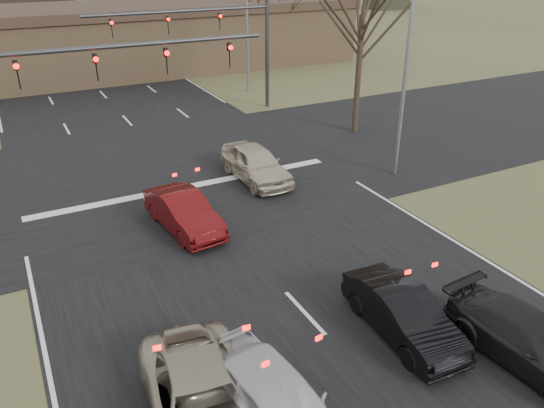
{
  "coord_description": "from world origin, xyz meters",
  "views": [
    {
      "loc": [
        -6.53,
        -7.51,
        9.54
      ],
      "look_at": [
        0.59,
        6.18,
        2.0
      ],
      "focal_mm": 35.0,
      "sensor_mm": 36.0,
      "label": 1
    }
  ],
  "objects_px": {
    "streetlight_right_near": "(405,51)",
    "car_charcoal_sedan": "(529,340)",
    "mast_arm_far": "(225,30)",
    "car_red_ahead": "(184,212)",
    "mast_arm_near": "(39,85)",
    "car_white_sedan": "(276,405)",
    "streetlight_right_far": "(244,10)",
    "car_silver_ahead": "(256,164)",
    "car_black_hatch": "(403,313)",
    "building": "(106,40)",
    "car_silver_suv": "(204,405)"
  },
  "relations": [
    {
      "from": "streetlight_right_near",
      "to": "car_charcoal_sedan",
      "type": "relative_size",
      "value": 2.24
    },
    {
      "from": "mast_arm_far",
      "to": "car_red_ahead",
      "type": "height_order",
      "value": "mast_arm_far"
    },
    {
      "from": "mast_arm_near",
      "to": "car_white_sedan",
      "type": "bearing_deg",
      "value": -79.09
    },
    {
      "from": "streetlight_right_far",
      "to": "mast_arm_far",
      "type": "bearing_deg",
      "value": -128.11
    },
    {
      "from": "mast_arm_far",
      "to": "car_silver_ahead",
      "type": "xyz_separation_m",
      "value": [
        -3.18,
        -10.62,
        -4.24
      ]
    },
    {
      "from": "streetlight_right_far",
      "to": "car_black_hatch",
      "type": "relative_size",
      "value": 2.45
    },
    {
      "from": "mast_arm_near",
      "to": "car_charcoal_sedan",
      "type": "distance_m",
      "value": 17.53
    },
    {
      "from": "mast_arm_near",
      "to": "car_charcoal_sedan",
      "type": "height_order",
      "value": "mast_arm_near"
    },
    {
      "from": "streetlight_right_far",
      "to": "car_black_hatch",
      "type": "height_order",
      "value": "streetlight_right_far"
    },
    {
      "from": "car_white_sedan",
      "to": "streetlight_right_far",
      "type": "bearing_deg",
      "value": 58.93
    },
    {
      "from": "building",
      "to": "car_red_ahead",
      "type": "bearing_deg",
      "value": -96.75
    },
    {
      "from": "building",
      "to": "car_silver_ahead",
      "type": "xyz_separation_m",
      "value": [
        1.0,
        -25.62,
        -1.89
      ]
    },
    {
      "from": "mast_arm_far",
      "to": "car_charcoal_sedan",
      "type": "xyz_separation_m",
      "value": [
        -2.18,
        -24.24,
        -4.37
      ]
    },
    {
      "from": "building",
      "to": "car_charcoal_sedan",
      "type": "relative_size",
      "value": 9.5
    },
    {
      "from": "car_silver_suv",
      "to": "car_white_sedan",
      "type": "xyz_separation_m",
      "value": [
        1.33,
        -0.78,
        0.09
      ]
    },
    {
      "from": "streetlight_right_near",
      "to": "streetlight_right_far",
      "type": "relative_size",
      "value": 1.0
    },
    {
      "from": "car_white_sedan",
      "to": "car_silver_ahead",
      "type": "relative_size",
      "value": 1.01
    },
    {
      "from": "mast_arm_far",
      "to": "car_white_sedan",
      "type": "relative_size",
      "value": 2.41
    },
    {
      "from": "mast_arm_near",
      "to": "car_red_ahead",
      "type": "xyz_separation_m",
      "value": [
        3.85,
        -3.56,
        -4.37
      ]
    },
    {
      "from": "mast_arm_far",
      "to": "streetlight_right_far",
      "type": "xyz_separation_m",
      "value": [
        3.14,
        4.0,
        0.57
      ]
    },
    {
      "from": "mast_arm_near",
      "to": "car_white_sedan",
      "type": "xyz_separation_m",
      "value": [
        2.56,
        -13.26,
        -4.29
      ]
    },
    {
      "from": "car_white_sedan",
      "to": "car_black_hatch",
      "type": "xyz_separation_m",
      "value": [
        4.56,
        1.3,
        -0.11
      ]
    },
    {
      "from": "mast_arm_near",
      "to": "streetlight_right_near",
      "type": "bearing_deg",
      "value": -12.05
    },
    {
      "from": "car_silver_suv",
      "to": "car_red_ahead",
      "type": "distance_m",
      "value": 9.29
    },
    {
      "from": "mast_arm_far",
      "to": "streetlight_right_near",
      "type": "xyz_separation_m",
      "value": [
        2.64,
        -13.0,
        0.57
      ]
    },
    {
      "from": "car_red_ahead",
      "to": "car_charcoal_sedan",
      "type": "bearing_deg",
      "value": -70.26
    },
    {
      "from": "building",
      "to": "mast_arm_near",
      "type": "distance_m",
      "value": 26.14
    },
    {
      "from": "building",
      "to": "car_charcoal_sedan",
      "type": "height_order",
      "value": "building"
    },
    {
      "from": "car_silver_suv",
      "to": "car_charcoal_sedan",
      "type": "height_order",
      "value": "car_silver_suv"
    },
    {
      "from": "car_silver_suv",
      "to": "car_black_hatch",
      "type": "height_order",
      "value": "car_silver_suv"
    },
    {
      "from": "streetlight_right_far",
      "to": "car_silver_ahead",
      "type": "relative_size",
      "value": 2.19
    },
    {
      "from": "car_black_hatch",
      "to": "car_charcoal_sedan",
      "type": "relative_size",
      "value": 0.91
    },
    {
      "from": "car_silver_suv",
      "to": "streetlight_right_far",
      "type": "bearing_deg",
      "value": 71.28
    },
    {
      "from": "car_silver_suv",
      "to": "car_silver_ahead",
      "type": "relative_size",
      "value": 1.1
    },
    {
      "from": "car_silver_suv",
      "to": "car_black_hatch",
      "type": "relative_size",
      "value": 1.23
    },
    {
      "from": "car_black_hatch",
      "to": "car_red_ahead",
      "type": "bearing_deg",
      "value": 114.65
    },
    {
      "from": "car_silver_suv",
      "to": "car_black_hatch",
      "type": "xyz_separation_m",
      "value": [
        5.88,
        0.52,
        -0.02
      ]
    },
    {
      "from": "building",
      "to": "car_black_hatch",
      "type": "relative_size",
      "value": 10.39
    },
    {
      "from": "car_silver_ahead",
      "to": "car_red_ahead",
      "type": "bearing_deg",
      "value": -146.82
    },
    {
      "from": "mast_arm_near",
      "to": "car_silver_suv",
      "type": "height_order",
      "value": "mast_arm_near"
    },
    {
      "from": "mast_arm_far",
      "to": "car_red_ahead",
      "type": "bearing_deg",
      "value": -119.16
    },
    {
      "from": "car_red_ahead",
      "to": "car_white_sedan",
      "type": "bearing_deg",
      "value": -104.62
    },
    {
      "from": "mast_arm_near",
      "to": "car_red_ahead",
      "type": "distance_m",
      "value": 6.83
    },
    {
      "from": "building",
      "to": "streetlight_right_far",
      "type": "height_order",
      "value": "streetlight_right_far"
    },
    {
      "from": "mast_arm_near",
      "to": "car_black_hatch",
      "type": "xyz_separation_m",
      "value": [
        7.11,
        -11.96,
        -4.4
      ]
    },
    {
      "from": "car_red_ahead",
      "to": "car_silver_ahead",
      "type": "xyz_separation_m",
      "value": [
        4.38,
        2.95,
        0.08
      ]
    },
    {
      "from": "mast_arm_far",
      "to": "car_charcoal_sedan",
      "type": "height_order",
      "value": "mast_arm_far"
    },
    {
      "from": "mast_arm_near",
      "to": "car_black_hatch",
      "type": "relative_size",
      "value": 2.97
    },
    {
      "from": "mast_arm_far",
      "to": "streetlight_right_far",
      "type": "height_order",
      "value": "streetlight_right_far"
    },
    {
      "from": "mast_arm_near",
      "to": "streetlight_right_near",
      "type": "relative_size",
      "value": 1.21
    }
  ]
}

